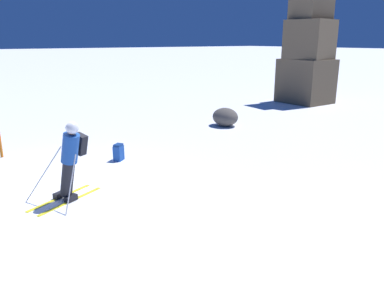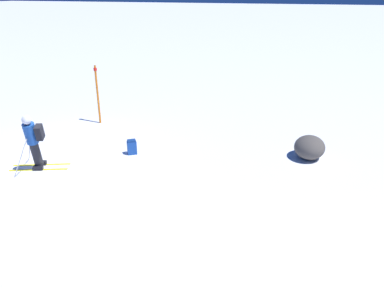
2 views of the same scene
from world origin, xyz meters
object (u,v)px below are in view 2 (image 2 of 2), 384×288
(exposed_boulder_1, at_px, (309,147))
(trail_marker, at_px, (97,92))
(spare_backpack, at_px, (132,147))
(skier, at_px, (33,139))

(exposed_boulder_1, height_order, trail_marker, trail_marker)
(trail_marker, bearing_deg, spare_backpack, 50.09)
(skier, bearing_deg, exposed_boulder_1, 92.65)
(skier, distance_m, spare_backpack, 3.04)
(skier, distance_m, exposed_boulder_1, 8.52)
(skier, height_order, exposed_boulder_1, skier)
(skier, relative_size, trail_marker, 0.79)
(skier, height_order, trail_marker, trail_marker)
(skier, distance_m, trail_marker, 4.52)
(spare_backpack, bearing_deg, trail_marker, 102.50)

